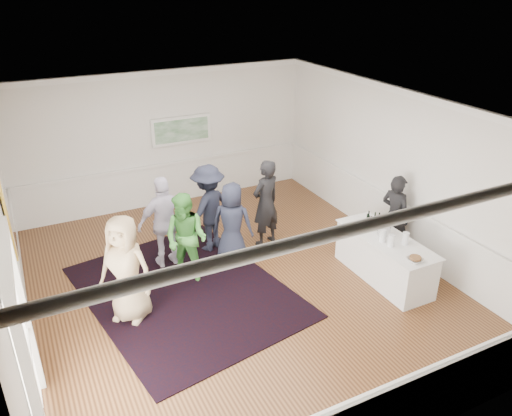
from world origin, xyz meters
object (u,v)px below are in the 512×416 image
bartender (395,216)px  nut_bowl (415,259)px  guest_dark_a (209,208)px  guest_navy (232,223)px  guest_tan (126,269)px  guest_lilac (166,222)px  guest_dark_b (266,203)px  guest_green (186,238)px  serving_table (384,258)px  ice_bucket (384,229)px

bartender → nut_bowl: bartender is taller
guest_dark_a → guest_navy: guest_dark_a is taller
guest_tan → guest_lilac: (1.05, 1.31, -0.01)m
guest_tan → guest_dark_a: guest_tan is taller
guest_lilac → guest_navy: size_ratio=1.11×
bartender → nut_bowl: bearing=135.6°
guest_dark_b → nut_bowl: size_ratio=6.89×
guest_green → guest_tan: bearing=-104.2°
serving_table → guest_green: bearing=153.9°
serving_table → guest_tan: bearing=168.3°
guest_dark_b → guest_lilac: bearing=-19.6°
guest_green → guest_dark_a: bearing=95.9°
guest_navy → ice_bucket: 2.81m
guest_tan → guest_dark_b: (3.11, 1.21, 0.00)m
guest_dark_a → ice_bucket: guest_dark_a is taller
ice_bucket → guest_green: bearing=156.2°
ice_bucket → guest_dark_b: bearing=124.6°
guest_navy → guest_green: bearing=50.4°
serving_table → ice_bucket: (0.04, 0.14, 0.53)m
bartender → guest_tan: 5.16m
guest_lilac → nut_bowl: size_ratio=6.81×
serving_table → guest_green: size_ratio=1.22×
guest_green → ice_bucket: (3.26, -1.44, 0.10)m
guest_lilac → ice_bucket: bearing=146.6°
ice_bucket → guest_navy: bearing=143.9°
guest_navy → ice_bucket: guest_navy is taller
guest_navy → nut_bowl: 3.37m
bartender → nut_bowl: 1.65m
serving_table → bartender: (0.71, 0.62, 0.42)m
guest_tan → ice_bucket: bearing=31.9°
guest_dark_b → bartender: bearing=126.7°
bartender → guest_green: (-3.93, 0.96, -0.00)m
guest_green → guest_navy: (0.99, 0.22, -0.03)m
guest_tan → guest_navy: 2.38m
guest_tan → guest_lilac: bearing=93.0°
serving_table → bartender: bartender is taller
guest_dark_a → guest_navy: (0.22, -0.66, -0.09)m
guest_lilac → guest_green: bearing=102.8°
guest_tan → guest_green: (1.22, 0.66, -0.07)m
guest_lilac → guest_dark_a: guest_lilac is taller
guest_tan → guest_navy: guest_tan is taller
serving_table → guest_navy: (-2.23, 1.79, 0.39)m
guest_tan → ice_bucket: (4.48, -0.78, 0.03)m
guest_lilac → guest_navy: bearing=157.5°
ice_bucket → guest_dark_a: bearing=137.1°
serving_table → ice_bucket: 0.55m
bartender → guest_green: bartender is taller
guest_green → ice_bucket: 3.56m
serving_table → guest_dark_a: 3.49m
serving_table → nut_bowl: 0.94m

